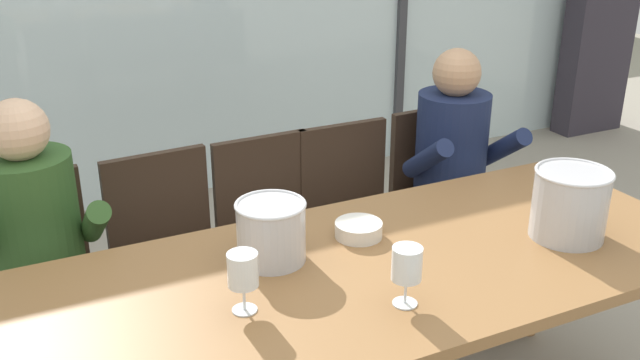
{
  "coord_description": "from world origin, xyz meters",
  "views": [
    {
      "loc": [
        -0.97,
        -1.65,
        1.84
      ],
      "look_at": [
        0.0,
        0.35,
        0.92
      ],
      "focal_mm": 40.13,
      "sensor_mm": 36.0,
      "label": 1
    }
  ],
  "objects": [
    {
      "name": "ice_bucket_primary",
      "position": [
        0.67,
        -0.11,
        0.89
      ],
      "size": [
        0.25,
        0.25,
        0.23
      ],
      "color": "#B7B7BC",
      "rests_on": "dining_table"
    },
    {
      "name": "ground",
      "position": [
        0.0,
        1.0,
        0.0
      ],
      "size": [
        14.0,
        14.0,
        0.0
      ],
      "primitive_type": "plane",
      "color": "#9E9384"
    },
    {
      "name": "ice_bucket_secondary",
      "position": [
        -0.26,
        0.16,
        0.87
      ],
      "size": [
        0.22,
        0.22,
        0.19
      ],
      "color": "#B7B7BC",
      "rests_on": "dining_table"
    },
    {
      "name": "person_olive_shirt",
      "position": [
        -0.89,
        0.73,
        0.68
      ],
      "size": [
        0.46,
        0.61,
        1.2
      ],
      "rotation": [
        0.0,
        0.0,
        0.01
      ],
      "color": "#2D5123",
      "rests_on": "ground"
    },
    {
      "name": "chair_center",
      "position": [
        0.03,
        0.86,
        0.51
      ],
      "size": [
        0.45,
        0.45,
        0.88
      ],
      "rotation": [
        0.0,
        0.0,
        0.03
      ],
      "color": "#332319",
      "rests_on": "ground"
    },
    {
      "name": "chair_near_curtain",
      "position": [
        -0.91,
        0.86,
        0.51
      ],
      "size": [
        0.44,
        0.44,
        0.88
      ],
      "rotation": [
        0.0,
        0.0,
        0.01
      ],
      "color": "#332319",
      "rests_on": "ground"
    },
    {
      "name": "person_navy_polo",
      "position": [
        0.87,
        0.73,
        0.68
      ],
      "size": [
        0.49,
        0.63,
        1.2
      ],
      "rotation": [
        0.0,
        0.0,
        -0.08
      ],
      "color": "#192347",
      "rests_on": "ground"
    },
    {
      "name": "tasting_bowl",
      "position": [
        0.06,
        0.18,
        0.8
      ],
      "size": [
        0.16,
        0.16,
        0.05
      ],
      "primitive_type": "cylinder",
      "color": "silver",
      "rests_on": "dining_table"
    },
    {
      "name": "wine_glass_near_bucket",
      "position": [
        -0.43,
        -0.07,
        0.89
      ],
      "size": [
        0.08,
        0.08,
        0.17
      ],
      "color": "silver",
      "rests_on": "dining_table"
    },
    {
      "name": "chair_right_of_center",
      "position": [
        0.41,
        0.86,
        0.51
      ],
      "size": [
        0.44,
        0.44,
        0.88
      ],
      "rotation": [
        0.0,
        0.0,
        0.0
      ],
      "color": "#332319",
      "rests_on": "ground"
    },
    {
      "name": "wine_glass_by_left_taster",
      "position": [
        -0.02,
        -0.23,
        0.89
      ],
      "size": [
        0.08,
        0.08,
        0.17
      ],
      "color": "silver",
      "rests_on": "dining_table"
    },
    {
      "name": "chair_left_of_center",
      "position": [
        -0.41,
        0.86,
        0.51
      ],
      "size": [
        0.47,
        0.47,
        0.88
      ],
      "rotation": [
        0.0,
        0.0,
        0.06
      ],
      "color": "#332319",
      "rests_on": "ground"
    },
    {
      "name": "dining_table",
      "position": [
        0.0,
        0.0,
        0.69
      ],
      "size": [
        2.26,
        0.91,
        0.77
      ],
      "color": "olive",
      "rests_on": "ground"
    },
    {
      "name": "chair_near_window_right",
      "position": [
        0.9,
        0.89,
        0.51
      ],
      "size": [
        0.46,
        0.46,
        0.88
      ],
      "rotation": [
        0.0,
        0.0,
        0.05
      ],
      "color": "#332319",
      "rests_on": "ground"
    }
  ]
}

